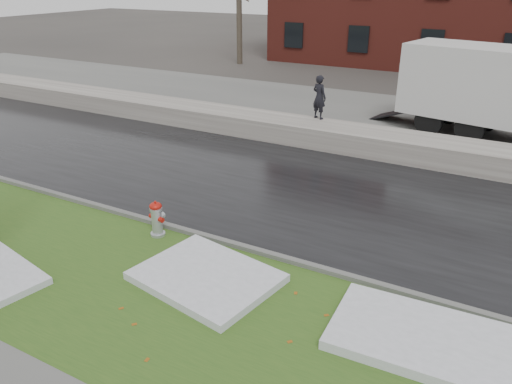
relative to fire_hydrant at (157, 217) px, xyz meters
The scene contains 13 objects.
ground 1.76m from the fire_hydrant, 21.05° to the right, with size 120.00×120.00×0.00m, color #47423D.
verge 2.48m from the fire_hydrant, 49.70° to the right, with size 60.00×4.50×0.04m, color #2F531B.
road 4.23m from the fire_hydrant, 68.00° to the left, with size 60.00×7.00×0.03m, color black.
parking_lot 12.50m from the fire_hydrant, 82.76° to the left, with size 60.00×9.00×0.03m, color slate.
curb 1.68m from the fire_hydrant, 14.07° to the left, with size 60.00×0.15×0.14m, color slate.
snowbank 8.25m from the fire_hydrant, 79.00° to the left, with size 60.00×1.60×0.75m, color #ACA89E.
bg_tree_left 23.97m from the fire_hydrant, 115.98° to the left, with size 1.40×1.62×6.50m.
bg_tree_center 25.93m from the fire_hydrant, 99.89° to the left, with size 1.40×1.62×6.50m.
fire_hydrant is the anchor object (origin of this frame).
box_truck 13.24m from the fire_hydrant, 61.93° to the left, with size 9.83×3.78×3.24m.
worker 8.76m from the fire_hydrant, 87.61° to the left, with size 0.57×0.37×1.55m, color black.
snow_patch_near 2.28m from the fire_hydrant, 26.47° to the right, with size 2.60×2.00×0.16m, color silver.
snow_patch_side 6.12m from the fire_hydrant, ahead, with size 2.80×1.80×0.18m, color silver.
Camera 1 is at (5.28, -7.17, 5.59)m, focal length 35.00 mm.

